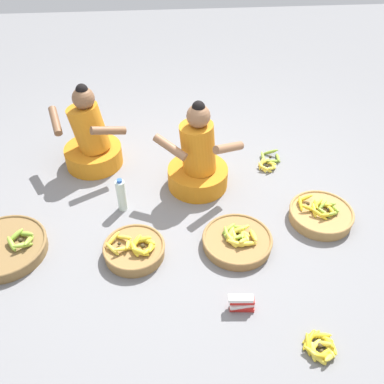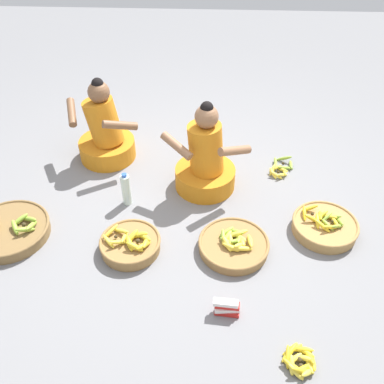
% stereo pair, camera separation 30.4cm
% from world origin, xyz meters
% --- Properties ---
extents(ground_plane, '(10.00, 10.00, 0.00)m').
position_xyz_m(ground_plane, '(0.00, 0.00, 0.00)').
color(ground_plane, slate).
extents(vendor_woman_front, '(0.75, 0.52, 0.82)m').
position_xyz_m(vendor_woman_front, '(0.09, 0.30, 0.27)').
color(vendor_woman_front, orange).
rests_on(vendor_woman_front, ground).
extents(vendor_woman_behind, '(0.70, 0.54, 0.81)m').
position_xyz_m(vendor_woman_behind, '(-0.84, 0.69, 0.26)').
color(vendor_woman_behind, orange).
rests_on(vendor_woman_behind, ground).
extents(banana_basket_back_left, '(0.46, 0.46, 0.17)m').
position_xyz_m(banana_basket_back_left, '(-0.44, -0.47, 0.06)').
color(banana_basket_back_left, olive).
rests_on(banana_basket_back_left, ground).
extents(banana_basket_mid_left, '(0.62, 0.62, 0.16)m').
position_xyz_m(banana_basket_mid_left, '(-1.40, -0.37, 0.05)').
color(banana_basket_mid_left, brown).
rests_on(banana_basket_mid_left, ground).
extents(banana_basket_near_vendor, '(0.51, 0.51, 0.16)m').
position_xyz_m(banana_basket_near_vendor, '(1.03, -0.21, 0.06)').
color(banana_basket_near_vendor, '#A87F47').
rests_on(banana_basket_near_vendor, ground).
extents(banana_basket_back_center, '(0.53, 0.53, 0.15)m').
position_xyz_m(banana_basket_back_center, '(0.32, -0.44, 0.05)').
color(banana_basket_back_center, olive).
rests_on(banana_basket_back_center, ground).
extents(loose_bananas_mid_right, '(0.22, 0.25, 0.10)m').
position_xyz_m(loose_bananas_mid_right, '(0.69, -1.32, 0.03)').
color(loose_bananas_mid_right, gold).
rests_on(loose_bananas_mid_right, ground).
extents(loose_bananas_near_bicycle, '(0.25, 0.33, 0.09)m').
position_xyz_m(loose_bananas_near_bicycle, '(0.78, 0.55, 0.03)').
color(loose_bananas_near_bicycle, '#8CAD38').
rests_on(loose_bananas_near_bicycle, ground).
extents(water_bottle, '(0.08, 0.08, 0.31)m').
position_xyz_m(water_bottle, '(-0.55, 0.04, 0.15)').
color(water_bottle, silver).
rests_on(water_bottle, ground).
extents(packet_carton_stack, '(0.18, 0.08, 0.12)m').
position_xyz_m(packet_carton_stack, '(0.26, -0.99, 0.06)').
color(packet_carton_stack, red).
rests_on(packet_carton_stack, ground).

